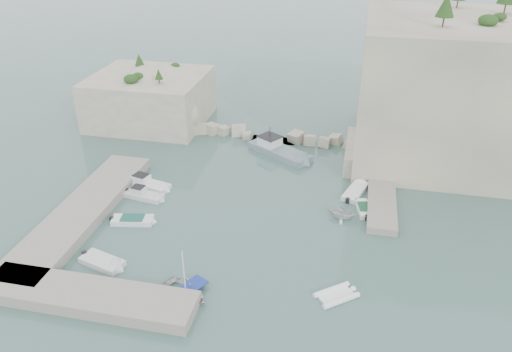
% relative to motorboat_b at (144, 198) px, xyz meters
% --- Properties ---
extents(ground, '(400.00, 400.00, 0.00)m').
position_rel_motorboat_b_xyz_m(ground, '(12.21, -3.82, 0.00)').
color(ground, '#44665F').
rests_on(ground, ground).
extents(cliff_east, '(26.00, 22.00, 17.00)m').
position_rel_motorboat_b_xyz_m(cliff_east, '(35.21, 19.18, 8.50)').
color(cliff_east, beige).
rests_on(cliff_east, ground).
extents(cliff_terrace, '(8.00, 10.00, 2.50)m').
position_rel_motorboat_b_xyz_m(cliff_terrace, '(25.21, 14.18, 1.25)').
color(cliff_terrace, beige).
rests_on(cliff_terrace, ground).
extents(outcrop_west, '(16.00, 14.00, 7.00)m').
position_rel_motorboat_b_xyz_m(outcrop_west, '(-7.79, 21.18, 3.50)').
color(outcrop_west, beige).
rests_on(outcrop_west, ground).
extents(quay_west, '(5.00, 24.00, 1.10)m').
position_rel_motorboat_b_xyz_m(quay_west, '(-4.79, -4.82, 0.55)').
color(quay_west, '#9E9689').
rests_on(quay_west, ground).
extents(quay_south, '(18.00, 4.00, 1.10)m').
position_rel_motorboat_b_xyz_m(quay_south, '(2.21, -16.32, 0.55)').
color(quay_south, '#9E9689').
rests_on(quay_south, ground).
extents(ledge_east, '(3.00, 16.00, 0.80)m').
position_rel_motorboat_b_xyz_m(ledge_east, '(25.71, 6.18, 0.40)').
color(ledge_east, '#9E9689').
rests_on(ledge_east, ground).
extents(breakwater, '(28.00, 3.00, 1.40)m').
position_rel_motorboat_b_xyz_m(breakwater, '(11.21, 18.18, 0.70)').
color(breakwater, beige).
rests_on(breakwater, ground).
extents(motorboat_b, '(5.06, 2.34, 1.40)m').
position_rel_motorboat_b_xyz_m(motorboat_b, '(0.00, 0.00, 0.00)').
color(motorboat_b, silver).
rests_on(motorboat_b, ground).
extents(motorboat_c, '(4.79, 2.46, 0.70)m').
position_rel_motorboat_b_xyz_m(motorboat_c, '(0.82, -4.81, 0.00)').
color(motorboat_c, white).
rests_on(motorboat_c, ground).
extents(motorboat_a, '(6.40, 3.32, 1.40)m').
position_rel_motorboat_b_xyz_m(motorboat_a, '(-0.70, 2.50, 0.00)').
color(motorboat_a, white).
rests_on(motorboat_a, ground).
extents(motorboat_e, '(4.83, 3.02, 0.70)m').
position_rel_motorboat_b_xyz_m(motorboat_e, '(0.96, -11.64, 0.00)').
color(motorboat_e, silver).
rests_on(motorboat_e, ground).
extents(rowboat, '(5.40, 4.87, 0.92)m').
position_rel_motorboat_b_xyz_m(rowboat, '(9.69, -13.93, 0.00)').
color(rowboat, silver).
rests_on(rowboat, ground).
extents(inflatable_dinghy, '(4.09, 3.77, 0.44)m').
position_rel_motorboat_b_xyz_m(inflatable_dinghy, '(21.96, -11.50, 0.00)').
color(inflatable_dinghy, white).
rests_on(inflatable_dinghy, ground).
extents(tender_east_a, '(3.38, 3.04, 1.59)m').
position_rel_motorboat_b_xyz_m(tender_east_a, '(21.67, 0.59, 0.00)').
color(tender_east_a, silver).
rests_on(tender_east_a, ground).
extents(tender_east_b, '(2.06, 3.96, 0.70)m').
position_rel_motorboat_b_xyz_m(tender_east_b, '(23.84, 2.34, 0.00)').
color(tender_east_b, white).
rests_on(tender_east_b, ground).
extents(tender_east_c, '(3.19, 5.43, 0.70)m').
position_rel_motorboat_b_xyz_m(tender_east_c, '(22.86, 5.90, 0.00)').
color(tender_east_c, white).
rests_on(tender_east_c, ground).
extents(tender_east_d, '(4.16, 2.62, 1.51)m').
position_rel_motorboat_b_xyz_m(tender_east_d, '(23.67, 10.83, 0.00)').
color(tender_east_d, white).
rests_on(tender_east_d, ground).
extents(work_boat, '(9.78, 7.64, 2.20)m').
position_rel_motorboat_b_xyz_m(work_boat, '(12.85, 13.85, 0.00)').
color(work_boat, slate).
rests_on(work_boat, ground).
extents(rowboat_mast, '(0.10, 0.10, 4.20)m').
position_rel_motorboat_b_xyz_m(rowboat_mast, '(9.69, -13.93, 2.56)').
color(rowboat_mast, white).
rests_on(rowboat_mast, rowboat).
extents(vegetation, '(53.48, 13.88, 13.40)m').
position_rel_motorboat_b_xyz_m(vegetation, '(30.04, 20.59, 17.93)').
color(vegetation, '#1E4219').
rests_on(vegetation, ground).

